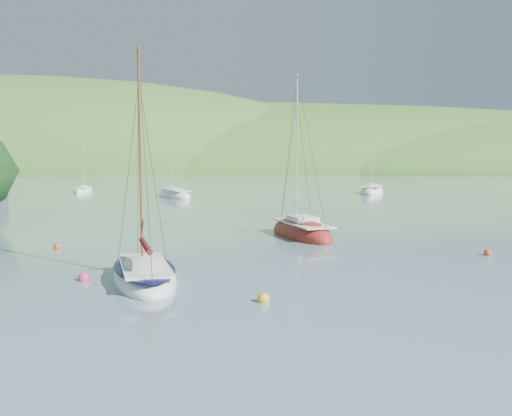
{
  "coord_description": "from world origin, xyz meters",
  "views": [
    {
      "loc": [
        -1.09,
        -20.46,
        5.25
      ],
      "look_at": [
        0.88,
        8.0,
        2.55
      ],
      "focal_mm": 40.0,
      "sensor_mm": 36.0,
      "label": 1
    }
  ],
  "objects": [
    {
      "name": "mooring_buoys",
      "position": [
        -1.51,
        4.9,
        0.12
      ],
      "size": [
        23.37,
        12.72,
        0.49
      ],
      "color": "gold",
      "rests_on": "ground"
    },
    {
      "name": "daysailer_white",
      "position": [
        -4.1,
        2.98,
        0.23
      ],
      "size": [
        3.87,
        7.15,
        10.41
      ],
      "rotation": [
        0.0,
        0.0,
        0.21
      ],
      "color": "white",
      "rests_on": "ground"
    },
    {
      "name": "ground",
      "position": [
        0.0,
        0.0,
        0.0
      ],
      "size": [
        700.0,
        700.0,
        0.0
      ],
      "primitive_type": "plane",
      "color": "slate",
      "rests_on": "ground"
    },
    {
      "name": "distant_sloop_c",
      "position": [
        -19.55,
        59.83,
        0.16
      ],
      "size": [
        2.19,
        5.99,
        8.51
      ],
      "rotation": [
        0.0,
        0.0,
        -0.02
      ],
      "color": "white",
      "rests_on": "ground"
    },
    {
      "name": "distant_sloop_a",
      "position": [
        -6.23,
        49.59,
        0.19
      ],
      "size": [
        5.86,
        8.4,
        11.36
      ],
      "rotation": [
        0.0,
        0.0,
        0.43
      ],
      "color": "white",
      "rests_on": "ground"
    },
    {
      "name": "sloop_red",
      "position": [
        4.32,
        15.36,
        0.21
      ],
      "size": [
        4.39,
        7.99,
        11.22
      ],
      "rotation": [
        0.0,
        0.0,
        0.25
      ],
      "color": "maroon",
      "rests_on": "ground"
    },
    {
      "name": "shoreline_hills",
      "position": [
        -9.66,
        172.42,
        0.0
      ],
      "size": [
        690.0,
        135.0,
        56.0
      ],
      "color": "#395F24",
      "rests_on": "ground"
    },
    {
      "name": "distant_sloop_b",
      "position": [
        19.79,
        54.91,
        0.2
      ],
      "size": [
        5.63,
        9.07,
        12.2
      ],
      "rotation": [
        0.0,
        0.0,
        -0.33
      ],
      "color": "white",
      "rests_on": "ground"
    }
  ]
}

